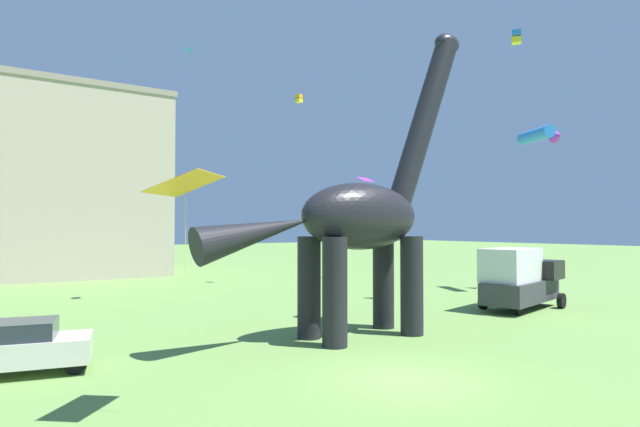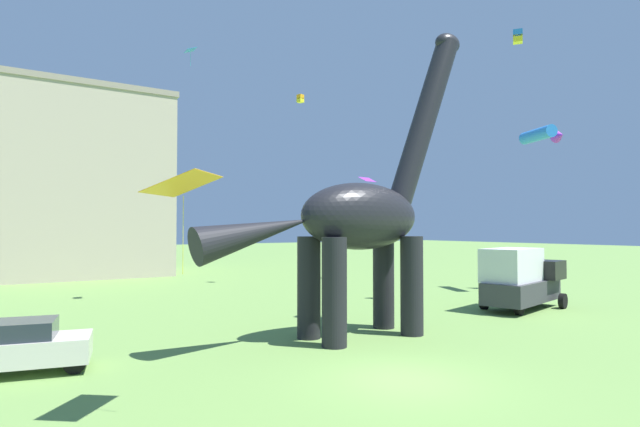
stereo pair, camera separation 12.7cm
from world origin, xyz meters
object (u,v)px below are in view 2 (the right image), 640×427
at_px(kite_far_right, 542,135).
at_px(kite_drifting, 518,37).
at_px(kite_near_high, 191,50).
at_px(kite_mid_left, 300,99).
at_px(parked_box_truck, 520,278).
at_px(kite_trailing, 367,179).
at_px(dinosaur_sculpture, 360,216).
at_px(kite_near_low, 183,184).
at_px(parked_sedan_left, 12,347).
at_px(person_photographer, 379,283).

relative_size(kite_far_right, kite_drifting, 4.33).
height_order(kite_near_high, kite_mid_left, kite_near_high).
bearing_deg(parked_box_truck, kite_mid_left, 89.53).
bearing_deg(kite_trailing, kite_mid_left, -175.78).
height_order(dinosaur_sculpture, kite_drifting, kite_drifting).
distance_m(kite_mid_left, kite_near_low, 28.14).
relative_size(parked_box_truck, kite_near_high, 5.70).
bearing_deg(kite_mid_left, kite_far_right, -46.45).
bearing_deg(kite_near_low, dinosaur_sculpture, 28.76).
height_order(parked_sedan_left, kite_trailing, kite_trailing).
distance_m(kite_far_right, kite_drifting, 8.20).
bearing_deg(kite_near_low, kite_trailing, 44.12).
bearing_deg(parked_sedan_left, kite_near_high, 63.51).
bearing_deg(person_photographer, kite_near_high, 110.02).
bearing_deg(kite_drifting, parked_sedan_left, -178.98).
bearing_deg(dinosaur_sculpture, kite_drifting, -1.09).
height_order(kite_mid_left, kite_drifting, kite_drifting).
relative_size(dinosaur_sculpture, kite_drifting, 18.16).
bearing_deg(kite_mid_left, kite_trailing, 4.22).
bearing_deg(parked_sedan_left, kite_near_low, -50.90).
xyz_separation_m(kite_trailing, kite_drifting, (-1.39, -15.45, 6.80)).
relative_size(parked_box_truck, kite_far_right, 1.91).
distance_m(parked_sedan_left, person_photographer, 20.36).
height_order(parked_box_truck, kite_near_low, kite_near_low).
distance_m(person_photographer, kite_trailing, 13.51).
xyz_separation_m(person_photographer, kite_trailing, (6.46, 9.30, 7.38)).
height_order(kite_near_high, kite_far_right, kite_near_high).
distance_m(kite_far_right, kite_near_low, 29.55).
bearing_deg(kite_trailing, parked_box_truck, -100.11).
bearing_deg(person_photographer, kite_near_low, 171.10).
bearing_deg(parked_box_truck, kite_trailing, 65.95).
bearing_deg(kite_drifting, dinosaur_sculpture, -171.81).
distance_m(kite_drifting, kite_near_low, 24.37).
bearing_deg(parked_box_truck, kite_near_low, -178.49).
bearing_deg(kite_trailing, kite_drifting, -95.14).
bearing_deg(parked_box_truck, kite_near_high, 125.98).
height_order(dinosaur_sculpture, kite_far_right, dinosaur_sculpture).
xyz_separation_m(kite_trailing, kite_near_low, (-22.69, -22.00, -3.07)).
xyz_separation_m(parked_sedan_left, kite_mid_left, (18.93, 15.38, 13.21)).
distance_m(parked_box_truck, kite_near_low, 20.79).
height_order(dinosaur_sculpture, kite_trailing, dinosaur_sculpture).
relative_size(dinosaur_sculpture, kite_near_low, 5.76).
bearing_deg(parked_sedan_left, dinosaur_sculpture, 5.87).
height_order(dinosaur_sculpture, parked_box_truck, dinosaur_sculpture).
xyz_separation_m(kite_far_right, kite_drifting, (-6.27, -2.67, 4.56)).
distance_m(parked_sedan_left, kite_near_high, 19.68).
xyz_separation_m(kite_far_right, kite_trailing, (-4.88, 12.78, -2.24)).
height_order(parked_box_truck, kite_drifting, kite_drifting).
xyz_separation_m(kite_near_high, kite_drifting, (15.39, -10.54, 0.62)).
relative_size(parked_sedan_left, parked_box_truck, 0.76).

